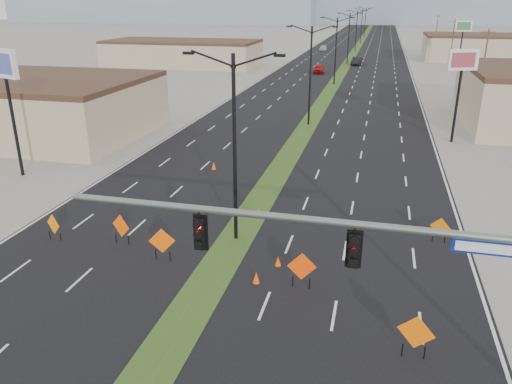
% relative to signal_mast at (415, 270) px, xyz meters
% --- Properties ---
extents(road_surface, '(25.00, 400.00, 0.02)m').
position_rel_signal_mast_xyz_m(road_surface, '(-8.56, 98.00, -4.79)').
color(road_surface, black).
rests_on(road_surface, ground).
extents(median_strip, '(2.00, 400.00, 0.04)m').
position_rel_signal_mast_xyz_m(median_strip, '(-8.56, 98.00, -4.79)').
color(median_strip, '#284B1B').
rests_on(median_strip, ground).
extents(building_sw_far, '(30.00, 14.00, 4.50)m').
position_rel_signal_mast_xyz_m(building_sw_far, '(-40.56, 83.00, -2.54)').
color(building_sw_far, tan).
rests_on(building_sw_far, ground).
extents(mesa_west, '(180.00, 50.00, 22.00)m').
position_rel_signal_mast_xyz_m(mesa_west, '(-128.56, 278.00, 6.21)').
color(mesa_west, '#828FA1').
rests_on(mesa_west, ground).
extents(signal_mast, '(16.30, 0.60, 8.00)m').
position_rel_signal_mast_xyz_m(signal_mast, '(0.00, 0.00, 0.00)').
color(signal_mast, slate).
rests_on(signal_mast, ground).
extents(streetlight_0, '(5.15, 0.24, 10.02)m').
position_rel_signal_mast_xyz_m(streetlight_0, '(-8.56, 10.00, 0.63)').
color(streetlight_0, black).
rests_on(streetlight_0, ground).
extents(streetlight_1, '(5.15, 0.24, 10.02)m').
position_rel_signal_mast_xyz_m(streetlight_1, '(-8.56, 38.00, 0.63)').
color(streetlight_1, black).
rests_on(streetlight_1, ground).
extents(streetlight_2, '(5.15, 0.24, 10.02)m').
position_rel_signal_mast_xyz_m(streetlight_2, '(-8.56, 66.00, 0.63)').
color(streetlight_2, black).
rests_on(streetlight_2, ground).
extents(streetlight_3, '(5.15, 0.24, 10.02)m').
position_rel_signal_mast_xyz_m(streetlight_3, '(-8.56, 94.00, 0.63)').
color(streetlight_3, black).
rests_on(streetlight_3, ground).
extents(streetlight_4, '(5.15, 0.24, 10.02)m').
position_rel_signal_mast_xyz_m(streetlight_4, '(-8.56, 122.00, 0.63)').
color(streetlight_4, black).
rests_on(streetlight_4, ground).
extents(streetlight_5, '(5.15, 0.24, 10.02)m').
position_rel_signal_mast_xyz_m(streetlight_5, '(-8.56, 150.00, 0.63)').
color(streetlight_5, black).
rests_on(streetlight_5, ground).
extents(streetlight_6, '(5.15, 0.24, 10.02)m').
position_rel_signal_mast_xyz_m(streetlight_6, '(-8.56, 178.00, 0.63)').
color(streetlight_6, black).
rests_on(streetlight_6, ground).
extents(utility_pole_1, '(1.60, 0.20, 9.00)m').
position_rel_signal_mast_xyz_m(utility_pole_1, '(11.44, 58.00, -0.12)').
color(utility_pole_1, '#4C3823').
rests_on(utility_pole_1, ground).
extents(utility_pole_2, '(1.60, 0.20, 9.00)m').
position_rel_signal_mast_xyz_m(utility_pole_2, '(11.44, 93.00, -0.12)').
color(utility_pole_2, '#4C3823').
rests_on(utility_pole_2, ground).
extents(utility_pole_3, '(1.60, 0.20, 9.00)m').
position_rel_signal_mast_xyz_m(utility_pole_3, '(11.44, 128.00, -0.12)').
color(utility_pole_3, '#4C3823').
rests_on(utility_pole_3, ground).
extents(car_left, '(2.31, 4.79, 1.58)m').
position_rel_signal_mast_xyz_m(car_left, '(-12.58, 78.76, -4.00)').
color(car_left, maroon).
rests_on(car_left, ground).
extents(car_mid, '(2.16, 4.90, 1.57)m').
position_rel_signal_mast_xyz_m(car_mid, '(-6.56, 92.56, -4.01)').
color(car_mid, black).
rests_on(car_mid, ground).
extents(car_far, '(2.24, 4.62, 1.30)m').
position_rel_signal_mast_xyz_m(car_far, '(-16.76, 121.83, -4.14)').
color(car_far, '#A3A7AC').
rests_on(car_far, ground).
extents(construction_sign_0, '(1.06, 0.51, 1.53)m').
position_rel_signal_mast_xyz_m(construction_sign_0, '(-18.21, 7.47, -3.90)').
color(construction_sign_0, orange).
rests_on(construction_sign_0, ground).
extents(construction_sign_1, '(1.21, 0.52, 1.72)m').
position_rel_signal_mast_xyz_m(construction_sign_1, '(-14.38, 7.92, -3.78)').
color(construction_sign_1, '#FC5505').
rests_on(construction_sign_1, ground).
extents(construction_sign_2, '(1.29, 0.38, 1.77)m').
position_rel_signal_mast_xyz_m(construction_sign_2, '(-11.49, 6.75, -3.75)').
color(construction_sign_2, '#F55505').
rests_on(construction_sign_2, ground).
extents(construction_sign_3, '(1.33, 0.21, 1.78)m').
position_rel_signal_mast_xyz_m(construction_sign_3, '(-4.25, 5.85, -3.74)').
color(construction_sign_3, '#FF4005').
rests_on(construction_sign_3, ground).
extents(construction_sign_4, '(1.32, 0.38, 1.81)m').
position_rel_signal_mast_xyz_m(construction_sign_4, '(0.53, 2.06, -3.72)').
color(construction_sign_4, '#FF6205').
rests_on(construction_sign_4, ground).
extents(construction_sign_5, '(1.04, 0.41, 1.45)m').
position_rel_signal_mast_xyz_m(construction_sign_5, '(2.33, 12.23, -3.94)').
color(construction_sign_5, '#E96004').
rests_on(construction_sign_5, ground).
extents(cone_0, '(0.40, 0.40, 0.57)m').
position_rel_signal_mast_xyz_m(cone_0, '(-6.36, 5.76, -4.51)').
color(cone_0, '#EC4E04').
rests_on(cone_0, ground).
extents(cone_1, '(0.39, 0.39, 0.53)m').
position_rel_signal_mast_xyz_m(cone_1, '(-5.69, 7.59, -4.53)').
color(cone_1, '#DF5404').
rests_on(cone_1, ground).
extents(cone_2, '(0.40, 0.40, 0.56)m').
position_rel_signal_mast_xyz_m(cone_2, '(-7.98, 13.10, -4.51)').
color(cone_2, orange).
rests_on(cone_2, ground).
extents(cone_3, '(0.40, 0.40, 0.61)m').
position_rel_signal_mast_xyz_m(cone_3, '(-13.60, 21.29, -4.49)').
color(cone_3, '#FF5005').
rests_on(cone_3, ground).
extents(pole_sign_west, '(2.94, 1.44, 9.28)m').
position_rel_signal_mast_xyz_m(pole_sign_west, '(-27.25, 16.53, 2.76)').
color(pole_sign_west, black).
rests_on(pole_sign_west, ground).
extents(pole_sign_east_near, '(2.70, 1.24, 8.39)m').
position_rel_signal_mast_xyz_m(pole_sign_east_near, '(5.44, 34.38, 1.99)').
color(pole_sign_east_near, black).
rests_on(pole_sign_east_near, ground).
extents(pole_sign_east_far, '(2.94, 0.76, 8.95)m').
position_rel_signal_mast_xyz_m(pole_sign_east_far, '(12.51, 88.61, 2.48)').
color(pole_sign_east_far, black).
rests_on(pole_sign_east_far, ground).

